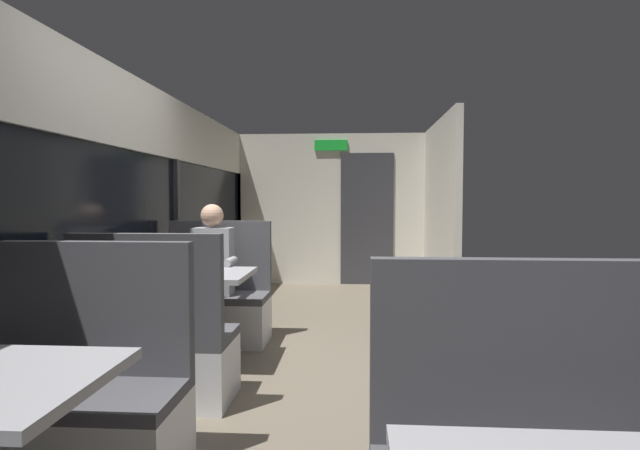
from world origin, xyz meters
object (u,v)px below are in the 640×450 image
(bench_mid_window_facing_entry, at_px, (216,306))
(seated_passenger, at_px, (214,285))
(bench_mid_window_facing_end, at_px, (157,352))
(bench_near_window_facing_entry, at_px, (80,411))
(dining_table_mid_window, at_px, (191,285))

(bench_mid_window_facing_entry, relative_size, seated_passenger, 0.87)
(bench_mid_window_facing_end, bearing_deg, bench_near_window_facing_entry, -90.00)
(dining_table_mid_window, bearing_deg, bench_mid_window_facing_end, -90.00)
(dining_table_mid_window, relative_size, bench_mid_window_facing_entry, 0.82)
(bench_mid_window_facing_end, height_order, seated_passenger, seated_passenger)
(bench_mid_window_facing_entry, height_order, seated_passenger, seated_passenger)
(dining_table_mid_window, distance_m, seated_passenger, 0.64)
(bench_near_window_facing_entry, height_order, bench_mid_window_facing_entry, same)
(bench_mid_window_facing_entry, bearing_deg, bench_near_window_facing_entry, -90.00)
(bench_near_window_facing_entry, distance_m, bench_mid_window_facing_entry, 2.31)
(bench_mid_window_facing_end, relative_size, bench_mid_window_facing_entry, 1.00)
(bench_near_window_facing_entry, height_order, bench_mid_window_facing_end, same)
(dining_table_mid_window, height_order, bench_mid_window_facing_entry, bench_mid_window_facing_entry)
(dining_table_mid_window, xyz_separation_m, bench_mid_window_facing_entry, (0.00, 0.70, -0.31))
(bench_near_window_facing_entry, relative_size, bench_mid_window_facing_end, 1.00)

